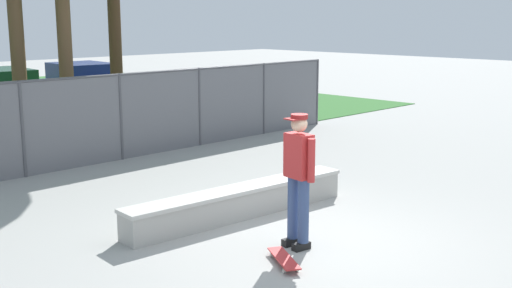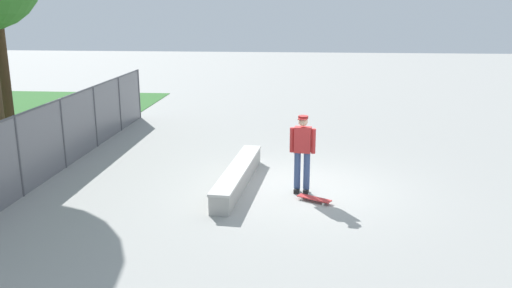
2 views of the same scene
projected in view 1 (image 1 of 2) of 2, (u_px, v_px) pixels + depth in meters
The scene contains 6 objects.
ground_plane at pixel (314, 242), 8.92m from camera, with size 80.00×80.00×0.00m, color #9E9E99.
concrete_ledge at pixel (240, 202), 10.03m from camera, with size 4.13×0.81×0.48m.
skateboarder at pixel (299, 174), 8.53m from camera, with size 0.34×0.59×1.84m.
skateboard at pixel (284, 259), 8.11m from camera, with size 0.57×0.79×0.09m.
chainlink_fence at pixel (74, 119), 13.17m from camera, with size 15.83×0.07×1.91m.
car_blue at pixel (82, 88), 20.76m from camera, with size 2.27×4.33×1.66m.
Camera 1 is at (-6.59, -5.40, 3.08)m, focal length 44.74 mm.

